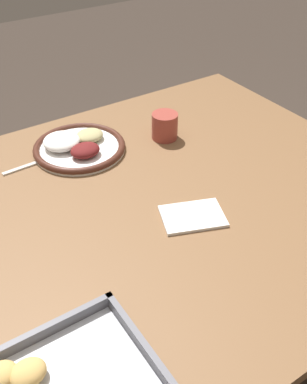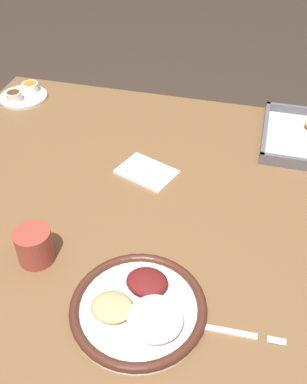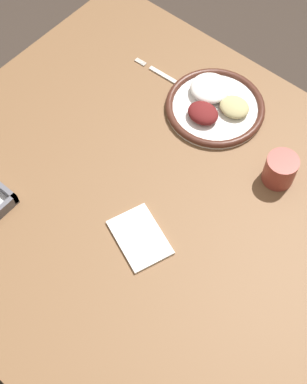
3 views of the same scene
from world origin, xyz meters
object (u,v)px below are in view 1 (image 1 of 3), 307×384
Objects in this scene: fork at (24,167)px; drinking_cup at (165,126)px; dinner_plate at (78,146)px; napkin at (193,216)px.

drinking_cup reaches higher than fork.
dinner_plate is 3.36× the size of drinking_cup.
fork is 0.50m from napkin.
drinking_cup is at bearing 167.12° from fork.
dinner_plate is at bearing 177.06° from fork.
dinner_plate is 0.17m from fork.
napkin is at bearing 65.96° from drinking_cup.
dinner_plate is 1.30× the size of fork.
drinking_cup is 0.38m from napkin.
drinking_cup is at bearing 163.17° from dinner_plate.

